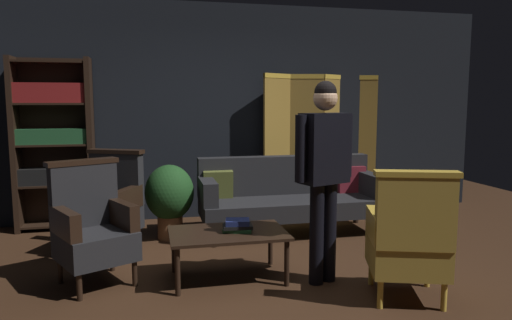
{
  "coord_description": "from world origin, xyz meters",
  "views": [
    {
      "loc": [
        -1.04,
        -3.75,
        1.53
      ],
      "look_at": [
        0.0,
        0.8,
        0.95
      ],
      "focal_mm": 32.86,
      "sensor_mm": 36.0,
      "label": 1
    }
  ],
  "objects_px": {
    "velvet_couch": "(289,194)",
    "book_navy_cloth": "(238,222)",
    "bookshelf": "(54,140)",
    "armchair_wing_right": "(92,226)",
    "coffee_table": "(228,237)",
    "armchair_gilt_accent": "(409,239)",
    "book_green_cloth": "(238,230)",
    "book_black_cloth": "(238,226)",
    "folding_screen": "(320,142)",
    "standing_figure": "(324,163)",
    "potted_plant": "(170,196)",
    "armchair_wing_left": "(109,205)"
  },
  "relations": [
    {
      "from": "book_navy_cloth",
      "to": "book_green_cloth",
      "type": "bearing_deg",
      "value": -90.0
    },
    {
      "from": "bookshelf",
      "to": "coffee_table",
      "type": "height_order",
      "value": "bookshelf"
    },
    {
      "from": "armchair_gilt_accent",
      "to": "armchair_wing_right",
      "type": "bearing_deg",
      "value": 159.01
    },
    {
      "from": "velvet_couch",
      "to": "armchair_wing_right",
      "type": "bearing_deg",
      "value": -151.04
    },
    {
      "from": "standing_figure",
      "to": "potted_plant",
      "type": "bearing_deg",
      "value": 127.12
    },
    {
      "from": "book_black_cloth",
      "to": "armchair_wing_left",
      "type": "bearing_deg",
      "value": 138.2
    },
    {
      "from": "armchair_wing_left",
      "to": "book_black_cloth",
      "type": "distance_m",
      "value": 1.53
    },
    {
      "from": "book_green_cloth",
      "to": "book_black_cloth",
      "type": "relative_size",
      "value": 0.98
    },
    {
      "from": "bookshelf",
      "to": "armchair_wing_right",
      "type": "distance_m",
      "value": 2.08
    },
    {
      "from": "armchair_wing_right",
      "to": "book_green_cloth",
      "type": "distance_m",
      "value": 1.23
    },
    {
      "from": "armchair_wing_left",
      "to": "book_navy_cloth",
      "type": "bearing_deg",
      "value": -41.8
    },
    {
      "from": "standing_figure",
      "to": "book_black_cloth",
      "type": "relative_size",
      "value": 6.83
    },
    {
      "from": "armchair_wing_left",
      "to": "book_navy_cloth",
      "type": "height_order",
      "value": "armchair_wing_left"
    },
    {
      "from": "folding_screen",
      "to": "book_black_cloth",
      "type": "distance_m",
      "value": 2.77
    },
    {
      "from": "coffee_table",
      "to": "standing_figure",
      "type": "relative_size",
      "value": 0.59
    },
    {
      "from": "folding_screen",
      "to": "book_green_cloth",
      "type": "xyz_separation_m",
      "value": [
        -1.57,
        -2.22,
        -0.55
      ]
    },
    {
      "from": "armchair_gilt_accent",
      "to": "armchair_wing_right",
      "type": "relative_size",
      "value": 1.0
    },
    {
      "from": "coffee_table",
      "to": "armchair_wing_right",
      "type": "bearing_deg",
      "value": 171.26
    },
    {
      "from": "armchair_wing_left",
      "to": "book_navy_cloth",
      "type": "distance_m",
      "value": 1.53
    },
    {
      "from": "armchair_wing_right",
      "to": "potted_plant",
      "type": "relative_size",
      "value": 1.24
    },
    {
      "from": "armchair_gilt_accent",
      "to": "book_green_cloth",
      "type": "xyz_separation_m",
      "value": [
        -1.2,
        0.74,
        -0.05
      ]
    },
    {
      "from": "folding_screen",
      "to": "book_black_cloth",
      "type": "relative_size",
      "value": 7.62
    },
    {
      "from": "potted_plant",
      "to": "coffee_table",
      "type": "bearing_deg",
      "value": -72.05
    },
    {
      "from": "folding_screen",
      "to": "standing_figure",
      "type": "height_order",
      "value": "folding_screen"
    },
    {
      "from": "folding_screen",
      "to": "coffee_table",
      "type": "xyz_separation_m",
      "value": [
        -1.66,
        -2.21,
        -0.61
      ]
    },
    {
      "from": "coffee_table",
      "to": "book_navy_cloth",
      "type": "xyz_separation_m",
      "value": [
        0.08,
        -0.01,
        0.13
      ]
    },
    {
      "from": "book_green_cloth",
      "to": "velvet_couch",
      "type": "bearing_deg",
      "value": 56.95
    },
    {
      "from": "folding_screen",
      "to": "velvet_couch",
      "type": "relative_size",
      "value": 0.9
    },
    {
      "from": "coffee_table",
      "to": "armchair_gilt_accent",
      "type": "relative_size",
      "value": 0.96
    },
    {
      "from": "velvet_couch",
      "to": "book_navy_cloth",
      "type": "distance_m",
      "value": 1.59
    },
    {
      "from": "velvet_couch",
      "to": "coffee_table",
      "type": "relative_size",
      "value": 2.12
    },
    {
      "from": "standing_figure",
      "to": "book_black_cloth",
      "type": "distance_m",
      "value": 0.92
    },
    {
      "from": "velvet_couch",
      "to": "armchair_wing_left",
      "type": "bearing_deg",
      "value": -171.07
    },
    {
      "from": "coffee_table",
      "to": "potted_plant",
      "type": "xyz_separation_m",
      "value": [
        -0.44,
        1.35,
        0.11
      ]
    },
    {
      "from": "velvet_couch",
      "to": "standing_figure",
      "type": "relative_size",
      "value": 1.25
    },
    {
      "from": "book_black_cloth",
      "to": "folding_screen",
      "type": "bearing_deg",
      "value": 54.63
    },
    {
      "from": "armchair_wing_left",
      "to": "book_black_cloth",
      "type": "height_order",
      "value": "armchair_wing_left"
    },
    {
      "from": "armchair_wing_left",
      "to": "book_green_cloth",
      "type": "height_order",
      "value": "armchair_wing_left"
    },
    {
      "from": "folding_screen",
      "to": "potted_plant",
      "type": "height_order",
      "value": "folding_screen"
    },
    {
      "from": "armchair_wing_right",
      "to": "book_navy_cloth",
      "type": "height_order",
      "value": "armchair_wing_right"
    },
    {
      "from": "armchair_wing_left",
      "to": "book_black_cloth",
      "type": "relative_size",
      "value": 4.17
    },
    {
      "from": "bookshelf",
      "to": "armchair_wing_left",
      "type": "height_order",
      "value": "bookshelf"
    },
    {
      "from": "armchair_wing_left",
      "to": "potted_plant",
      "type": "height_order",
      "value": "armchair_wing_left"
    },
    {
      "from": "armchair_wing_right",
      "to": "coffee_table",
      "type": "bearing_deg",
      "value": -8.74
    },
    {
      "from": "coffee_table",
      "to": "armchair_wing_right",
      "type": "xyz_separation_m",
      "value": [
        -1.13,
        0.17,
        0.12
      ]
    },
    {
      "from": "book_navy_cloth",
      "to": "coffee_table",
      "type": "bearing_deg",
      "value": 172.78
    },
    {
      "from": "coffee_table",
      "to": "bookshelf",
      "type": "bearing_deg",
      "value": 130.23
    },
    {
      "from": "folding_screen",
      "to": "bookshelf",
      "type": "distance_m",
      "value": 3.41
    },
    {
      "from": "armchair_gilt_accent",
      "to": "book_green_cloth",
      "type": "distance_m",
      "value": 1.41
    },
    {
      "from": "coffee_table",
      "to": "book_black_cloth",
      "type": "bearing_deg",
      "value": -7.22
    }
  ]
}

